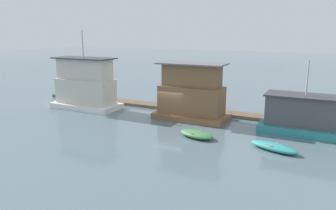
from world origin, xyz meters
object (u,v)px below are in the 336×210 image
houseboat_brown (191,95)px  dinghy_teal (274,147)px  dinghy_green (197,134)px  houseboat_teal (306,116)px  houseboat_white (85,86)px

houseboat_brown → dinghy_teal: 9.37m
dinghy_green → houseboat_teal: bearing=33.4°
houseboat_teal → dinghy_teal: 5.22m
houseboat_teal → dinghy_teal: size_ratio=1.95×
dinghy_teal → houseboat_white: bearing=168.1°
houseboat_brown → houseboat_white: bearing=-175.8°
houseboat_brown → dinghy_green: houseboat_brown is taller
dinghy_green → houseboat_brown: bearing=117.0°
houseboat_brown → dinghy_teal: houseboat_brown is taller
houseboat_brown → dinghy_green: size_ratio=2.09×
houseboat_brown → houseboat_teal: houseboat_teal is taller
houseboat_brown → houseboat_teal: 9.34m
dinghy_green → dinghy_teal: size_ratio=0.89×
houseboat_teal → dinghy_teal: houseboat_teal is taller
dinghy_green → dinghy_teal: (5.50, -0.27, -0.01)m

